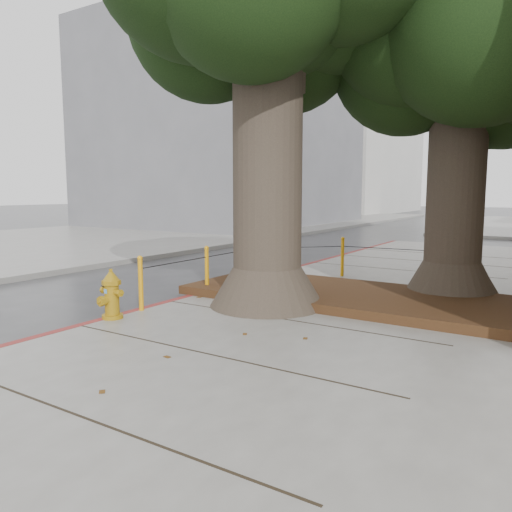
{
  "coord_description": "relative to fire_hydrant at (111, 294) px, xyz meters",
  "views": [
    {
      "loc": [
        4.25,
        -4.74,
        2.17
      ],
      "look_at": [
        -0.2,
        2.17,
        1.1
      ],
      "focal_mm": 35.0,
      "sensor_mm": 36.0,
      "label": 1
    }
  ],
  "objects": [
    {
      "name": "tree_far",
      "position": [
        4.54,
        4.76,
        4.48
      ],
      "size": [
        4.5,
        3.8,
        7.17
      ],
      "color": "#4C3F33",
      "rests_on": "sidewalk_main"
    },
    {
      "name": "car_dark",
      "position": [
        -8.6,
        16.5,
        0.07
      ],
      "size": [
        1.8,
        4.22,
        1.22
      ],
      "primitive_type": "imported",
      "rotation": [
        0.0,
        0.0,
        -0.02
      ],
      "color": "black",
      "rests_on": "ground"
    },
    {
      "name": "curb_red",
      "position": [
        -0.1,
        1.94,
        -0.46
      ],
      "size": [
        0.14,
        26.0,
        0.16
      ],
      "primitive_type": "cube",
      "color": "maroon",
      "rests_on": "ground"
    },
    {
      "name": "building_far_grey",
      "position": [
        -13.1,
        21.44,
        5.46
      ],
      "size": [
        12.0,
        16.0,
        12.0
      ],
      "primitive_type": "cube",
      "color": "slate",
      "rests_on": "ground"
    },
    {
      "name": "ground",
      "position": [
        1.9,
        -0.56,
        -0.54
      ],
      "size": [
        140.0,
        140.0,
        0.0
      ],
      "primitive_type": "plane",
      "color": "#28282B",
      "rests_on": "ground"
    },
    {
      "name": "bollard_ring",
      "position": [
        1.03,
        3.81,
        0.12
      ],
      "size": [
        3.79,
        5.39,
        0.95
      ],
      "color": "orange",
      "rests_on": "sidewalk_main"
    },
    {
      "name": "planter_bed",
      "position": [
        2.8,
        3.34,
        -0.31
      ],
      "size": [
        6.4,
        2.6,
        0.16
      ],
      "primitive_type": "cube",
      "color": "black",
      "rests_on": "sidewalk_main"
    },
    {
      "name": "sidewalk_opposite",
      "position": [
        -12.1,
        9.44,
        -0.46
      ],
      "size": [
        14.0,
        60.0,
        0.15
      ],
      "primitive_type": "cube",
      "color": "slate",
      "rests_on": "ground"
    },
    {
      "name": "fire_hydrant",
      "position": [
        0.0,
        0.0,
        0.0
      ],
      "size": [
        0.42,
        0.38,
        0.8
      ],
      "rotation": [
        0.0,
        0.0,
        -0.08
      ],
      "color": "#AF8111",
      "rests_on": "sidewalk_main"
    },
    {
      "name": "building_far_white",
      "position": [
        -15.1,
        44.44,
        6.96
      ],
      "size": [
        12.0,
        18.0,
        15.0
      ],
      "primitive_type": "cube",
      "color": "silver",
      "rests_on": "ground"
    }
  ]
}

